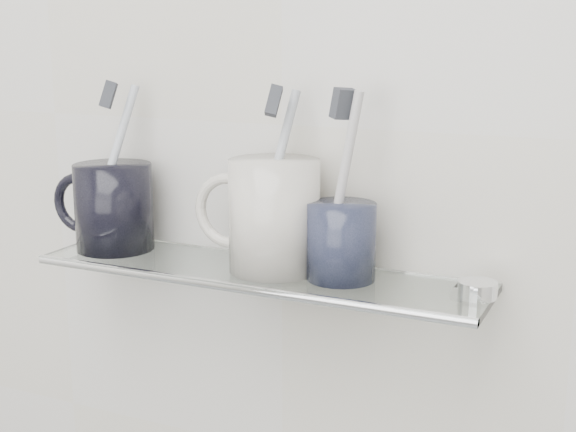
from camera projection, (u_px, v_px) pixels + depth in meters
The scene contains 18 objects.
wall_back at pixel (282, 125), 0.89m from camera, with size 2.50×2.50×0.00m, color silver.
shelf_glass at pixel (258, 273), 0.87m from camera, with size 0.50×0.12×0.01m, color silver.
shelf_rail at pixel (233, 287), 0.82m from camera, with size 0.01×0.01×0.50m, color silver.
bracket_left at pixel (125, 251), 1.00m from camera, with size 0.02×0.02×0.03m, color silver.
bracket_right at pixel (460, 296), 0.82m from camera, with size 0.02×0.02×0.03m, color silver.
mug_left at pixel (114, 207), 0.94m from camera, with size 0.09×0.09×0.10m, color black.
mug_left_handle at pixel (79, 203), 0.96m from camera, with size 0.07×0.07×0.01m, color black.
toothbrush_left at pixel (112, 164), 0.93m from camera, with size 0.01×0.01×0.19m, color silver.
bristles_left at pixel (108, 95), 0.91m from camera, with size 0.01×0.02×0.03m, color #31343A.
mug_center at pixel (274, 216), 0.85m from camera, with size 0.10×0.10×0.12m, color beige.
mug_center_handle at pixel (229, 211), 0.87m from camera, with size 0.08×0.08×0.01m, color beige.
toothbrush_center at pixel (274, 178), 0.84m from camera, with size 0.01×0.01×0.19m, color #9AA5B1.
bristles_center at pixel (274, 101), 0.82m from camera, with size 0.01×0.02×0.03m, color #31343A.
mug_right at pixel (341, 241), 0.82m from camera, with size 0.07×0.07×0.08m, color black.
mug_right_handle at pixel (304, 237), 0.84m from camera, with size 0.06×0.06×0.01m, color black.
toothbrush_right at pixel (342, 183), 0.81m from camera, with size 0.01×0.01×0.19m, color beige.
bristles_right at pixel (343, 104), 0.79m from camera, with size 0.01×0.02×0.03m, color #31343A.
chrome_cap at pixel (478, 289), 0.77m from camera, with size 0.04×0.04×0.02m, color silver.
Camera 1 is at (0.38, 0.30, 1.35)m, focal length 50.00 mm.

